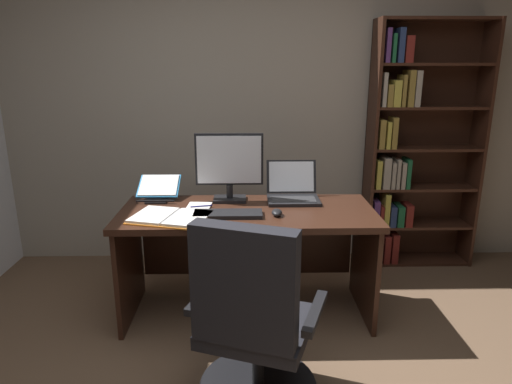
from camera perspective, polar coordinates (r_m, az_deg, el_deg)
wall_back at (r=3.78m, az=-0.01°, el=10.21°), size 4.69×0.12×2.51m
desk at (r=3.02m, az=-1.08°, el=-5.47°), size 1.63×0.69×0.73m
bookshelf at (r=3.85m, az=18.91°, el=4.76°), size 0.89×0.27×1.96m
office_chair at (r=2.24m, az=-0.41°, el=-17.03°), size 0.70×0.62×0.97m
monitor at (r=3.03m, az=-3.39°, el=3.13°), size 0.45×0.16×0.46m
laptop at (r=3.10m, az=4.65°, el=0.00°), size 0.35×0.33×0.25m
keyboard at (r=2.77m, az=-3.56°, el=-2.80°), size 0.42×0.15×0.02m
computer_mouse at (r=2.77m, az=2.65°, el=-2.60°), size 0.06×0.10×0.04m
reading_stand_with_book at (r=3.19m, az=-12.19°, el=0.47°), size 0.28×0.29×0.14m
open_binder at (r=2.76m, az=-10.69°, el=-3.14°), size 0.52×0.42×0.02m
notepad at (r=2.94m, az=-7.29°, el=-1.95°), size 0.16×0.22×0.01m
pen at (r=2.93m, az=-6.90°, el=-1.78°), size 0.14×0.04×0.01m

